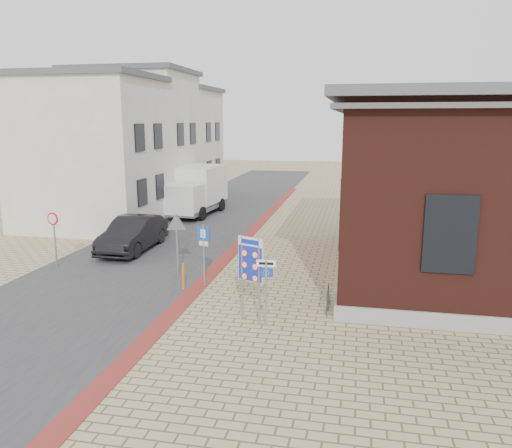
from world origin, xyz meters
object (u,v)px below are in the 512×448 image
Objects in this scene: box_truck at (196,190)px; essen_sign at (266,280)px; parking_sign at (204,245)px; bollard at (183,277)px; sedan at (133,234)px; border_sign at (251,262)px.

essen_sign is at bearing -60.78° from box_truck.
parking_sign is 2.41× the size of bollard.
parking_sign reaches higher than sedan.
border_sign is 2.72× the size of bollard.
box_truck reaches higher than bollard.
parking_sign is (4.70, -4.22, 0.75)m from sedan.
parking_sign is (-2.30, 2.77, -0.31)m from border_sign.
essen_sign reaches higher than bollard.
box_truck is at bearing 89.28° from sedan.
border_sign reaches higher than parking_sign.
border_sign is (7.00, -6.99, 1.06)m from sedan.
essen_sign is 2.23× the size of bollard.
bollard is (-2.93, 2.30, -1.36)m from border_sign.
essen_sign is 4.33m from bollard.
parking_sign is (4.69, -13.39, -0.01)m from box_truck.
border_sign is at bearing -45.59° from sedan.
parking_sign is at bearing -66.08° from box_truck.
sedan is at bearing 130.98° from bollard.
sedan is 2.24× the size of essen_sign.
bollard is (4.06, -13.86, -1.07)m from box_truck.
sedan is at bearing 132.27° from essen_sign.
essen_sign is at bearing -29.18° from parking_sign.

